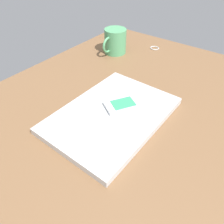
% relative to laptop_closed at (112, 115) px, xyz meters
% --- Properties ---
extents(desk_surface, '(1.20, 0.80, 0.03)m').
position_rel_laptop_closed_xyz_m(desk_surface, '(0.01, -0.01, -0.02)').
color(desk_surface, brown).
rests_on(desk_surface, ground).
extents(laptop_closed, '(0.35, 0.25, 0.02)m').
position_rel_laptop_closed_xyz_m(laptop_closed, '(0.00, 0.00, 0.00)').
color(laptop_closed, '#B7BABC').
rests_on(laptop_closed, desk_surface).
extents(cell_phone_on_laptop, '(0.11, 0.10, 0.01)m').
position_rel_laptop_closed_xyz_m(cell_phone_on_laptop, '(-0.04, 0.01, 0.01)').
color(cell_phone_on_laptop, silver).
rests_on(cell_phone_on_laptop, laptop_closed).
extents(coffee_mug, '(0.12, 0.09, 0.10)m').
position_rel_laptop_closed_xyz_m(coffee_mug, '(-0.33, -0.24, 0.04)').
color(coffee_mug, '#4C9360').
rests_on(coffee_mug, desk_surface).
extents(key_ring, '(0.04, 0.04, 0.00)m').
position_rel_laptop_closed_xyz_m(key_ring, '(-0.47, -0.12, -0.01)').
color(key_ring, silver).
rests_on(key_ring, desk_surface).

